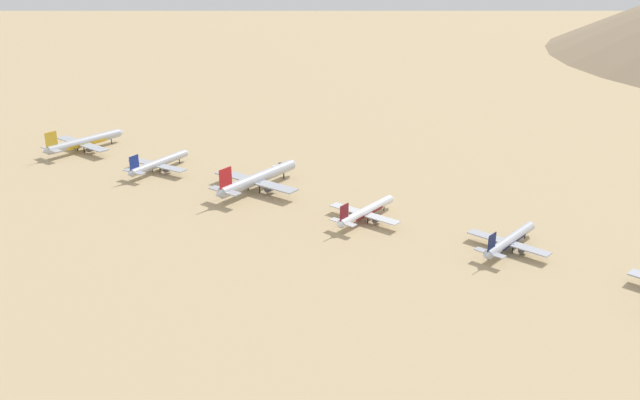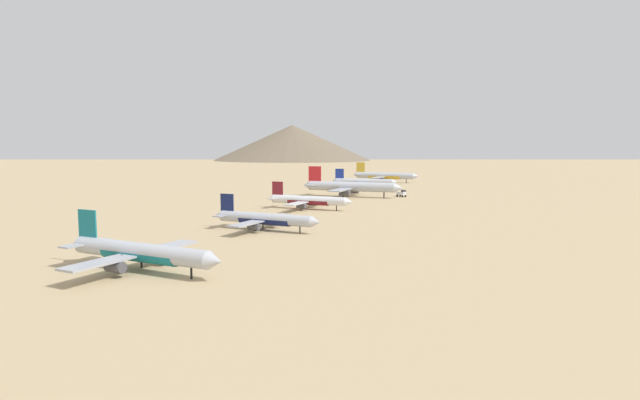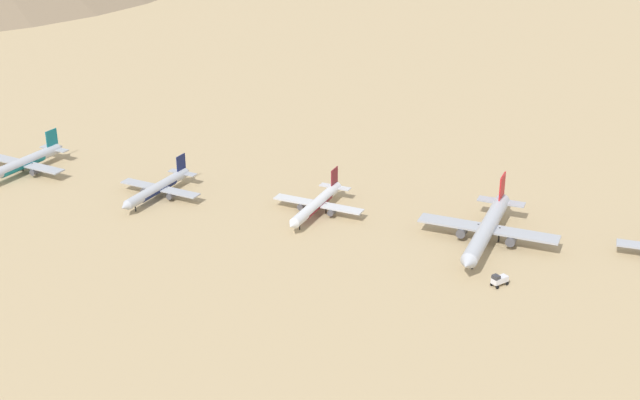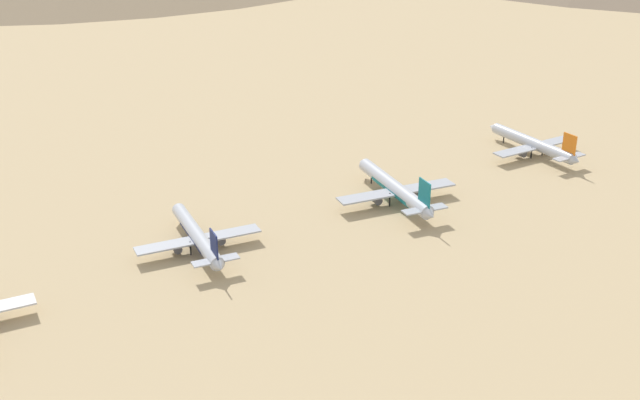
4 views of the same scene
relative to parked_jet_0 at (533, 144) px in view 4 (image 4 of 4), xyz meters
The scene contains 3 objects.
parked_jet_0 is the anchor object (origin of this frame).
parked_jet_1 61.96m from the parked_jet_0, 91.14° to the left, with size 44.16×36.26×12.87m.
parked_jet_2 122.02m from the parked_jet_0, 87.08° to the left, with size 39.62×32.48×11.50m.
Camera 4 is at (-163.64, 24.18, 94.61)m, focal length 44.70 mm.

